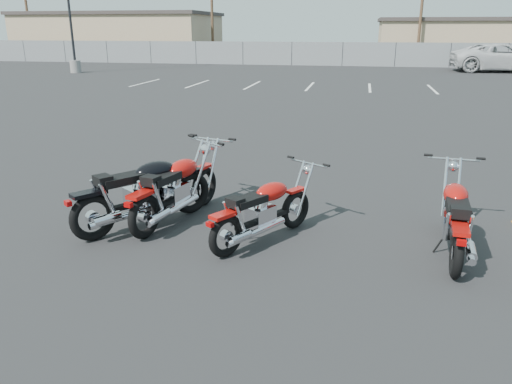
% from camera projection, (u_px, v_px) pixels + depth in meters
% --- Properties ---
extents(ground, '(120.00, 120.00, 0.00)m').
position_uv_depth(ground, '(232.00, 251.00, 6.70)').
color(ground, black).
rests_on(ground, ground).
extents(motorcycle_front_red, '(1.08, 2.28, 1.13)m').
position_uv_depth(motorcycle_front_red, '(177.00, 189.00, 7.61)').
color(motorcycle_front_red, black).
rests_on(motorcycle_front_red, ground).
extents(motorcycle_second_black, '(1.81, 2.19, 1.18)m').
position_uv_depth(motorcycle_second_black, '(144.00, 192.00, 7.38)').
color(motorcycle_second_black, black).
rests_on(motorcycle_second_black, ground).
extents(motorcycle_third_red, '(1.43, 1.90, 0.99)m').
position_uv_depth(motorcycle_third_red, '(263.00, 211.00, 6.86)').
color(motorcycle_third_red, black).
rests_on(motorcycle_third_red, ground).
extents(motorcycle_rear_red, '(0.85, 2.19, 1.07)m').
position_uv_depth(motorcycle_rear_red, '(455.00, 218.00, 6.52)').
color(motorcycle_rear_red, black).
rests_on(motorcycle_rear_red, ground).
extents(light_pole_west, '(0.80, 0.70, 11.49)m').
position_uv_depth(light_pole_west, '(71.00, 24.00, 32.35)').
color(light_pole_west, gray).
rests_on(light_pole_west, ground).
extents(chainlink_fence, '(80.06, 0.06, 1.80)m').
position_uv_depth(chainlink_fence, '(342.00, 54.00, 38.97)').
color(chainlink_fence, slate).
rests_on(chainlink_fence, ground).
extents(tan_building_west, '(18.40, 10.40, 4.30)m').
position_uv_depth(tan_building_west, '(121.00, 35.00, 49.32)').
color(tan_building_west, tan).
rests_on(tan_building_west, ground).
extents(tan_building_east, '(14.40, 9.40, 3.70)m').
position_uv_depth(tan_building_east, '(459.00, 39.00, 45.12)').
color(tan_building_east, tan).
rests_on(tan_building_east, ground).
extents(utility_pole_a, '(1.80, 0.24, 9.00)m').
position_uv_depth(utility_pole_a, '(27.00, 8.00, 47.28)').
color(utility_pole_a, '#473121').
rests_on(utility_pole_a, ground).
extents(utility_pole_b, '(1.80, 0.24, 9.00)m').
position_uv_depth(utility_pole_b, '(212.00, 6.00, 44.74)').
color(utility_pole_b, '#473121').
rests_on(utility_pole_b, ground).
extents(utility_pole_c, '(1.80, 0.24, 9.00)m').
position_uv_depth(utility_pole_c, '(422.00, 4.00, 40.35)').
color(utility_pole_c, '#473121').
rests_on(utility_pole_c, ground).
extents(parking_line_stripes, '(15.12, 4.00, 0.01)m').
position_uv_depth(parking_line_stripes, '(281.00, 86.00, 25.78)').
color(parking_line_stripes, silver).
rests_on(parking_line_stripes, ground).
extents(white_van, '(3.41, 7.87, 2.95)m').
position_uv_depth(white_van, '(504.00, 49.00, 33.51)').
color(white_van, silver).
rests_on(white_van, ground).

